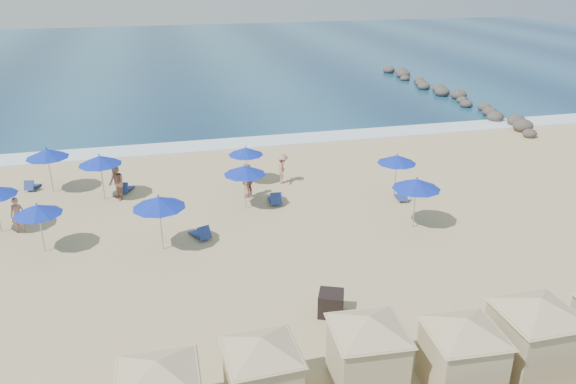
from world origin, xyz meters
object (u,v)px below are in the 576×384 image
object	(u,v)px
cabana_4	(536,326)
umbrella_7	(245,170)
umbrella_3	(37,210)
beachgoer_3	(283,169)
rock_jetty	(448,94)
umbrella_4	(100,160)
cabana_3	(463,345)
umbrella_8	(397,159)
cabana_2	(368,343)
cabana_1	(262,364)
trash_bin	(331,303)
umbrella_9	(417,184)
umbrella_5	(159,202)
beachgoer_1	(116,183)
beachgoer_0	(18,215)
beachgoer_2	(249,180)
umbrella_6	(246,151)
umbrella_2	(47,153)

from	to	relation	value
cabana_4	umbrella_7	size ratio (longest dim) A/B	1.91
umbrella_3	beachgoer_3	bearing A→B (deg)	24.31
rock_jetty	umbrella_4	size ratio (longest dim) A/B	10.58
umbrella_4	cabana_3	bearing A→B (deg)	-57.94
umbrella_3	umbrella_8	world-z (taller)	umbrella_8
rock_jetty	beachgoer_3	bearing A→B (deg)	-138.85
cabana_2	umbrella_3	bearing A→B (deg)	133.07
cabana_1	cabana_3	bearing A→B (deg)	-6.46
umbrella_7	trash_bin	bearing A→B (deg)	-82.38
umbrella_9	rock_jetty	bearing A→B (deg)	58.06
umbrella_5	beachgoer_3	world-z (taller)	umbrella_5
cabana_4	beachgoer_3	world-z (taller)	cabana_4
umbrella_4	beachgoer_1	distance (m)	1.44
cabana_2	umbrella_4	distance (m)	18.53
umbrella_4	beachgoer_3	bearing A→B (deg)	-0.09
cabana_2	cabana_4	distance (m)	5.13
beachgoer_0	beachgoer_2	xyz separation A→B (m)	(11.07, 1.65, 0.06)
cabana_2	umbrella_6	bearing A→B (deg)	91.78
beachgoer_2	beachgoer_1	bearing A→B (deg)	-61.22
umbrella_6	beachgoer_1	distance (m)	7.10
cabana_3	beachgoer_2	world-z (taller)	cabana_3
cabana_4	cabana_2	bearing A→B (deg)	173.38
umbrella_8	umbrella_9	bearing A→B (deg)	-101.47
cabana_1	umbrella_4	distance (m)	17.45
umbrella_6	umbrella_8	bearing A→B (deg)	-25.86
beachgoer_3	beachgoer_1	bearing A→B (deg)	107.41
umbrella_7	rock_jetty	bearing A→B (deg)	42.09
cabana_3	umbrella_9	world-z (taller)	cabana_3
cabana_3	umbrella_6	distance (m)	18.02
trash_bin	cabana_3	world-z (taller)	cabana_3
trash_bin	umbrella_7	xyz separation A→B (m)	(-1.32, 9.87, 1.65)
cabana_3	umbrella_6	world-z (taller)	cabana_3
rock_jetty	beachgoer_0	world-z (taller)	beachgoer_0
umbrella_3	umbrella_4	distance (m)	5.85
umbrella_3	cabana_3	bearing A→B (deg)	-42.35
umbrella_7	beachgoer_1	xyz separation A→B (m)	(-6.35, 2.76, -1.14)
cabana_4	beachgoer_2	world-z (taller)	cabana_4
umbrella_7	beachgoer_3	distance (m)	4.17
cabana_3	umbrella_8	xyz separation A→B (m)	(4.27, 14.14, 0.51)
cabana_3	cabana_4	distance (m)	2.48
umbrella_7	beachgoer_1	world-z (taller)	umbrella_7
beachgoer_1	trash_bin	bearing A→B (deg)	6.28
cabana_1	cabana_4	world-z (taller)	cabana_4
umbrella_6	umbrella_7	xyz separation A→B (m)	(-0.66, -3.41, 0.16)
umbrella_2	beachgoer_3	bearing A→B (deg)	-8.10
cabana_4	umbrella_5	bearing A→B (deg)	134.52
beachgoer_0	beachgoer_3	distance (m)	13.65
umbrella_7	umbrella_9	bearing A→B (deg)	-29.21
cabana_4	umbrella_4	distance (m)	21.75
umbrella_6	beachgoer_2	distance (m)	2.18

